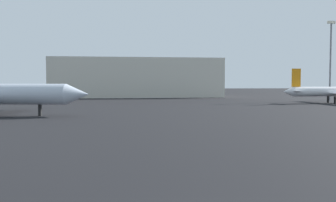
% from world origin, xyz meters
% --- Properties ---
extents(airplane_distant, '(29.51, 21.29, 9.04)m').
position_xyz_m(airplane_distant, '(52.56, 75.10, 3.09)').
color(airplane_distant, white).
rests_on(airplane_distant, ground_plane).
extents(light_mast_right, '(2.40, 0.50, 23.91)m').
position_xyz_m(light_mast_right, '(59.40, 88.43, 13.26)').
color(light_mast_right, slate).
rests_on(light_mast_right, ground_plane).
extents(terminal_building, '(61.91, 18.59, 14.29)m').
position_xyz_m(terminal_building, '(2.54, 121.05, 7.15)').
color(terminal_building, beige).
rests_on(terminal_building, ground_plane).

